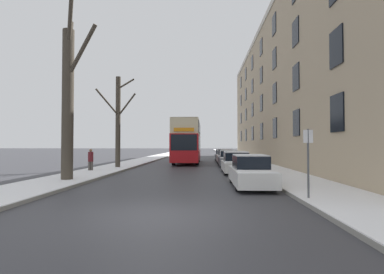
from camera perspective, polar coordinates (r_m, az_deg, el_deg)
name	(u,v)px	position (r m, az deg, el deg)	size (l,w,h in m)	color
ground_plane	(155,215)	(8.54, -7.02, -14.59)	(320.00, 320.00, 0.00)	#38383D
sidewalk_left	(169,154)	(61.68, -4.40, -3.24)	(3.11, 130.00, 0.16)	gray
sidewalk_right	(228,154)	(61.41, 6.97, -3.24)	(3.11, 130.00, 0.16)	gray
terrace_facade_right	(303,92)	(35.60, 20.32, 8.11)	(9.10, 50.40, 15.66)	tan
bare_tree_left_0	(68,97)	(16.94, -22.47, 7.06)	(2.28, 2.67, 10.08)	#423A30
bare_tree_left_1	(118,120)	(24.95, -13.91, 3.24)	(2.54, 4.00, 7.48)	#423A30
double_decker_bus	(187,140)	(31.45, -0.90, -0.48)	(2.61, 10.18, 4.43)	red
parked_car_0	(251,172)	(14.20, 11.10, -6.56)	(1.69, 4.59, 1.48)	silver
parked_car_1	(236,163)	(20.73, 8.38, -4.96)	(1.82, 4.31, 1.50)	silver
parked_car_2	(229,159)	(27.07, 7.01, -4.17)	(1.77, 4.44, 1.48)	slate
parked_car_3	(225,157)	(32.40, 6.28, -3.72)	(1.70, 4.37, 1.50)	silver
parked_car_4	(222,155)	(37.44, 5.77, -3.49)	(1.77, 4.01, 1.40)	#474C56
pedestrian_left_sidewalk	(91,159)	(22.20, -18.74, -4.08)	(0.36, 0.36, 1.66)	#4C4742
street_sign_post	(308,160)	(10.80, 21.26, -4.13)	(0.32, 0.07, 2.47)	#4C4F54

